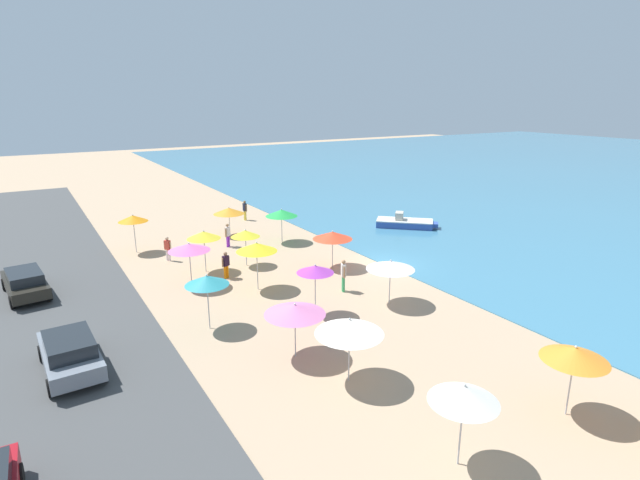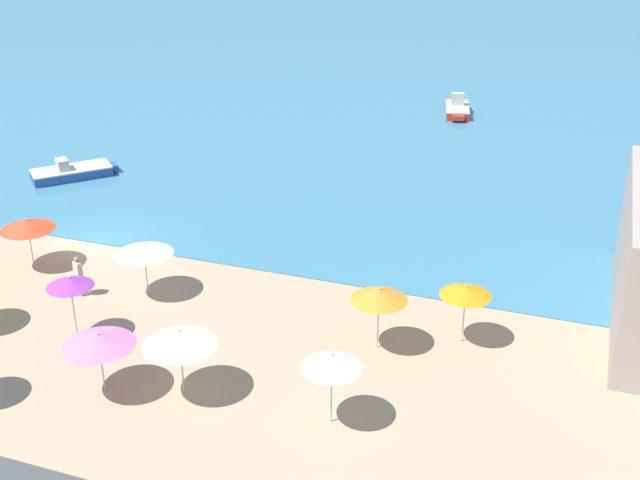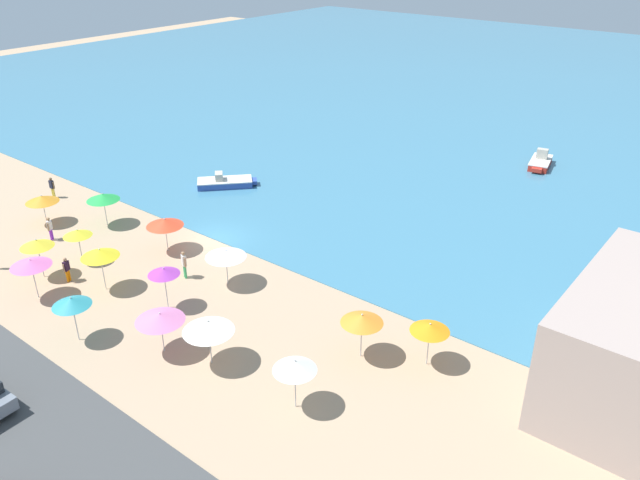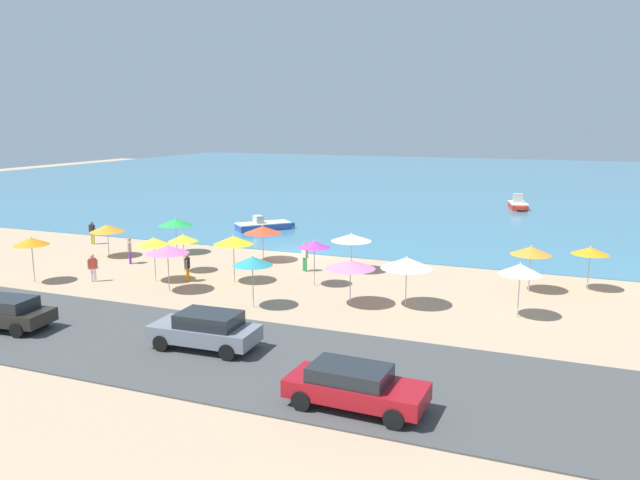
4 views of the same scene
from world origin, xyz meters
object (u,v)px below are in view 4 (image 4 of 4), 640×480
at_px(beach_umbrella_7, 233,240).
at_px(beach_umbrella_14, 183,238).
at_px(beach_umbrella_0, 531,251).
at_px(bather_1, 305,255).
at_px(beach_umbrella_1, 520,269).
at_px(beach_umbrella_8, 407,263).
at_px(parked_car_1, 2,312).
at_px(beach_umbrella_10, 176,222).
at_px(beach_umbrella_12, 253,261).
at_px(beach_umbrella_5, 350,265).
at_px(beach_umbrella_2, 31,241).
at_px(beach_umbrella_15, 314,244).
at_px(bather_0, 130,249).
at_px(bather_3, 187,266).
at_px(parked_car_2, 206,329).
at_px(bather_2, 92,232).
at_px(parked_car_0, 354,386).
at_px(beach_umbrella_9, 107,228).
at_px(bather_4, 93,266).
at_px(beach_umbrella_13, 351,238).
at_px(beach_umbrella_6, 154,242).
at_px(skiff_nearshore, 264,225).
at_px(beach_umbrella_11, 590,251).
at_px(skiff_offshore, 518,205).
at_px(beach_umbrella_3, 263,230).

bearing_deg(beach_umbrella_7, beach_umbrella_14, 165.28).
bearing_deg(beach_umbrella_0, bather_1, -178.77).
height_order(beach_umbrella_0, beach_umbrella_1, beach_umbrella_1).
xyz_separation_m(beach_umbrella_8, parked_car_1, (-15.26, -9.79, -1.36)).
xyz_separation_m(beach_umbrella_10, beach_umbrella_12, (10.59, -9.05, 0.15)).
distance_m(beach_umbrella_5, beach_umbrella_10, 16.34).
relative_size(beach_umbrella_2, beach_umbrella_15, 1.03).
relative_size(bather_0, bather_3, 1.04).
bearing_deg(beach_umbrella_14, parked_car_2, -52.49).
bearing_deg(parked_car_2, beach_umbrella_15, 88.41).
distance_m(bather_2, parked_car_0, 31.52).
bearing_deg(parked_car_1, bather_2, 120.42).
height_order(beach_umbrella_7, beach_umbrella_9, beach_umbrella_7).
bearing_deg(beach_umbrella_9, bather_4, -56.89).
relative_size(beach_umbrella_10, beach_umbrella_13, 1.02).
xyz_separation_m(beach_umbrella_0, bather_1, (-12.69, -0.27, -1.21)).
relative_size(beach_umbrella_6, beach_umbrella_9, 1.12).
relative_size(beach_umbrella_8, skiff_nearshore, 0.57).
xyz_separation_m(beach_umbrella_11, bather_1, (-15.56, -1.74, -1.14)).
bearing_deg(beach_umbrella_1, parked_car_0, -109.08).
xyz_separation_m(beach_umbrella_5, beach_umbrella_10, (-14.78, 6.95, 0.11)).
xyz_separation_m(beach_umbrella_8, beach_umbrella_14, (-13.94, 1.95, -0.13)).
distance_m(bather_2, skiff_offshore, 40.61).
bearing_deg(beach_umbrella_5, beach_umbrella_11, 33.74).
xyz_separation_m(beach_umbrella_6, parked_car_1, (-1.11, -9.23, -1.46)).
height_order(beach_umbrella_15, skiff_offshore, beach_umbrella_15).
bearing_deg(beach_umbrella_15, bather_3, -165.20).
bearing_deg(bather_2, beach_umbrella_11, -0.14).
distance_m(beach_umbrella_2, bather_2, 10.88).
xyz_separation_m(bather_4, parked_car_1, (2.07, -7.87, -0.09)).
distance_m(beach_umbrella_7, bather_1, 4.80).
bearing_deg(beach_umbrella_8, skiff_nearshore, 134.36).
bearing_deg(beach_umbrella_0, beach_umbrella_8, -137.39).
relative_size(bather_3, skiff_offshore, 0.37).
xyz_separation_m(beach_umbrella_9, skiff_nearshore, (4.96, 12.73, -1.51)).
bearing_deg(beach_umbrella_6, beach_umbrella_1, 2.27).
distance_m(beach_umbrella_0, beach_umbrella_11, 3.23).
bearing_deg(beach_umbrella_7, bather_0, 169.55).
bearing_deg(beach_umbrella_6, bather_3, 20.35).
bearing_deg(beach_umbrella_3, parked_car_1, -105.20).
bearing_deg(skiff_offshore, skiff_nearshore, -132.01).
relative_size(bather_2, bather_3, 1.05).
bearing_deg(bather_0, parked_car_1, -76.17).
bearing_deg(beach_umbrella_1, parked_car_2, -141.44).
distance_m(beach_umbrella_3, beach_umbrella_6, 7.57).
height_order(beach_umbrella_5, bather_2, beach_umbrella_5).
bearing_deg(bather_2, bather_3, -27.42).
bearing_deg(beach_umbrella_9, bather_3, -22.64).
relative_size(parked_car_0, parked_car_1, 0.96).
height_order(beach_umbrella_3, beach_umbrella_13, beach_umbrella_13).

